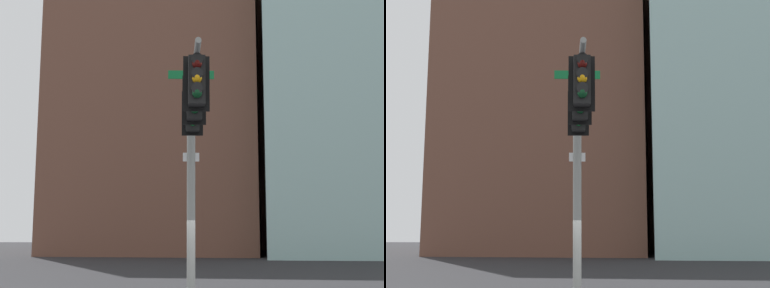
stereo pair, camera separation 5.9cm
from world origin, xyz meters
The scene contains 4 objects.
signal_pole_assembly centered at (1.20, -0.06, 4.59)m, with size 5.37×1.56×6.82m.
building_brick_nearside centered at (-45.43, -8.95, 18.51)m, with size 24.78×20.32×37.02m, color brown.
building_brick_midblock centered at (-47.74, -11.40, 17.76)m, with size 18.85×18.27×35.52m, color #845B47.
building_brick_farside centered at (-64.72, 9.70, 20.15)m, with size 23.36×19.67×40.30m, color brown.
Camera 2 is at (14.24, 1.71, 2.19)m, focal length 50.94 mm.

